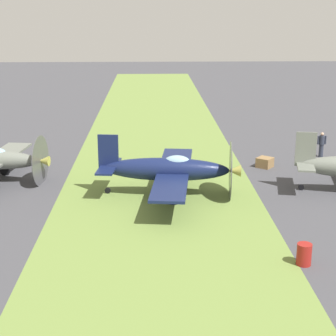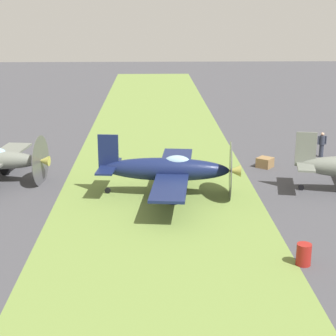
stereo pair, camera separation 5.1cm
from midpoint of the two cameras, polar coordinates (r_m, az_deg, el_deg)
grass_verge at (r=27.74m, az=-0.88°, el=-4.59°), size 120.00×11.00×0.01m
airplane_wingman at (r=29.74m, az=0.13°, el=-0.15°), size 9.88×7.84×3.51m
ground_crew_chief at (r=39.08m, az=15.79°, el=2.42°), size 0.38×0.63×1.73m
fuel_drum at (r=22.78m, az=14.04°, el=-8.75°), size 0.60×0.60×0.90m
supply_crate at (r=35.84m, az=10.12°, el=0.57°), size 1.26×1.26×0.64m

